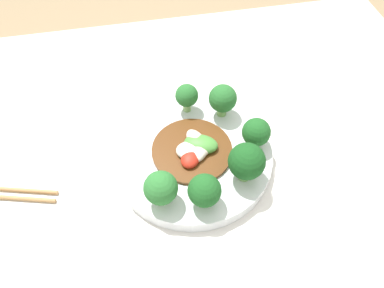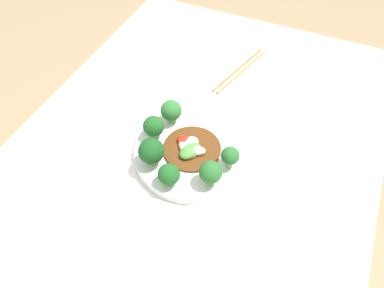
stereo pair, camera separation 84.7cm
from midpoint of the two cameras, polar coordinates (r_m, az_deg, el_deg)
name	(u,v)px [view 1 (the left image)]	position (r m, az deg, el deg)	size (l,w,h in m)	color
table	(176,248)	(1.01, -18.79, -35.35)	(1.17, 0.86, 0.72)	silver
plate	(192,155)	(0.65, -24.40, -32.44)	(0.27, 0.27, 0.02)	silver
broccoli_northeast	(223,99)	(0.59, -18.62, -24.80)	(0.05, 0.05, 0.06)	#7AAD5B
broccoli_north	(187,96)	(0.62, -24.38, -23.08)	(0.04, 0.04, 0.06)	#89B76B
broccoli_east	(257,133)	(0.58, -14.26, -32.60)	(0.05, 0.05, 0.06)	#70A356
broccoli_southwest	(161,188)	(0.62, -34.05, -39.00)	(0.05, 0.05, 0.06)	#89B76B
broccoli_southeast	(247,162)	(0.57, -18.56, -38.39)	(0.06, 0.06, 0.07)	#7AAD5B
broccoli_south	(204,191)	(0.60, -27.36, -41.26)	(0.05, 0.05, 0.06)	#89B76B
stirfry_center	(195,149)	(0.63, -24.73, -32.36)	(0.14, 0.14, 0.02)	#5B3314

